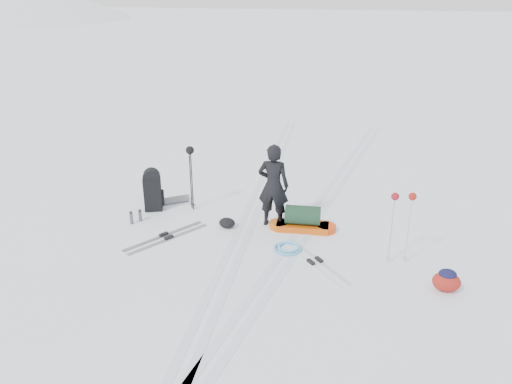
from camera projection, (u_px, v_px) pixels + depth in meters
ground at (243, 233)px, 9.95m from camera, size 200.00×200.00×0.00m
ski_tracks at (281, 218)px, 10.60m from camera, size 3.38×17.97×0.01m
skier at (273, 186)px, 9.99m from camera, size 0.63×0.42×1.73m
pulk_sled at (303, 221)px, 10.03m from camera, size 1.38×0.53×0.52m
expedition_rucksack at (156, 191)px, 10.88m from camera, size 0.83×0.91×0.95m
ski_poles_black at (190, 158)px, 10.60m from camera, size 0.18×0.18×1.45m
ski_poles_silver at (403, 205)px, 8.48m from camera, size 0.42×0.21×1.35m
touring_skis_grey at (166, 237)px, 9.78m from camera, size 1.20×1.66×0.07m
touring_skis_white at (315, 262)px, 8.90m from camera, size 1.39×1.46×0.06m
rope_coil at (288, 248)px, 9.33m from camera, size 0.66×0.66×0.06m
small_daypack at (447, 280)px, 8.03m from camera, size 0.52×0.44×0.38m
thermos_pair at (136, 217)px, 10.37m from camera, size 0.19×0.25×0.27m
stuff_sack at (227, 223)px, 10.16m from camera, size 0.39×0.34×0.21m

